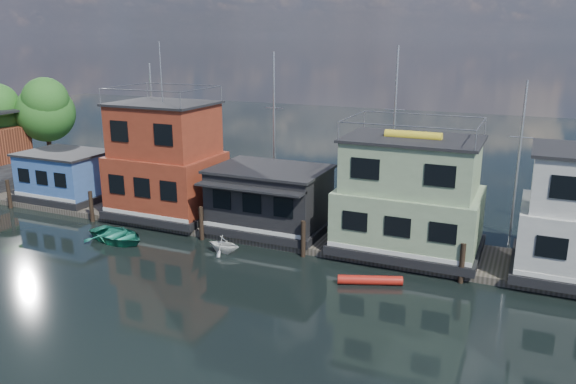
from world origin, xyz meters
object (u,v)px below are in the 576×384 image
at_px(houseboat_green, 409,197).
at_px(red_kayak, 370,280).
at_px(dinghy_white, 224,244).
at_px(houseboat_blue, 66,175).
at_px(houseboat_red, 166,162).
at_px(houseboat_dark, 270,199).
at_px(dinghy_teal, 117,235).

distance_m(houseboat_green, red_kayak, 6.02).
bearing_deg(dinghy_white, red_kayak, -93.40).
height_order(houseboat_blue, red_kayak, houseboat_blue).
relative_size(houseboat_red, houseboat_green, 1.41).
distance_m(houseboat_red, houseboat_green, 17.01).
height_order(dinghy_white, red_kayak, dinghy_white).
relative_size(houseboat_red, houseboat_dark, 1.60).
height_order(houseboat_blue, houseboat_dark, houseboat_dark).
xyz_separation_m(houseboat_red, dinghy_white, (6.91, -4.18, -3.56)).
bearing_deg(houseboat_dark, houseboat_red, 179.86).
distance_m(houseboat_blue, red_kayak, 26.24).
xyz_separation_m(houseboat_green, red_kayak, (-0.81, -4.96, -3.30)).
relative_size(houseboat_blue, houseboat_dark, 0.86).
bearing_deg(red_kayak, houseboat_green, 60.04).
height_order(houseboat_blue, houseboat_green, houseboat_green).
bearing_deg(houseboat_blue, houseboat_green, 0.00).
relative_size(houseboat_blue, dinghy_teal, 1.51).
height_order(houseboat_blue, houseboat_red, houseboat_red).
distance_m(houseboat_red, dinghy_white, 8.83).
relative_size(red_kayak, dinghy_teal, 0.80).
distance_m(houseboat_green, dinghy_white, 11.32).
xyz_separation_m(houseboat_dark, houseboat_green, (9.00, 0.02, 1.13)).
height_order(red_kayak, dinghy_teal, dinghy_teal).
bearing_deg(houseboat_blue, houseboat_red, 0.00).
relative_size(houseboat_red, dinghy_white, 5.72).
relative_size(houseboat_dark, dinghy_white, 3.57).
height_order(houseboat_green, dinghy_white, houseboat_green).
relative_size(houseboat_blue, houseboat_red, 0.54).
distance_m(houseboat_blue, dinghy_white, 17.02).
xyz_separation_m(houseboat_green, dinghy_white, (-10.09, -4.18, -3.00)).
xyz_separation_m(houseboat_red, red_kayak, (16.19, -4.96, -3.86)).
height_order(dinghy_white, dinghy_teal, dinghy_white).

